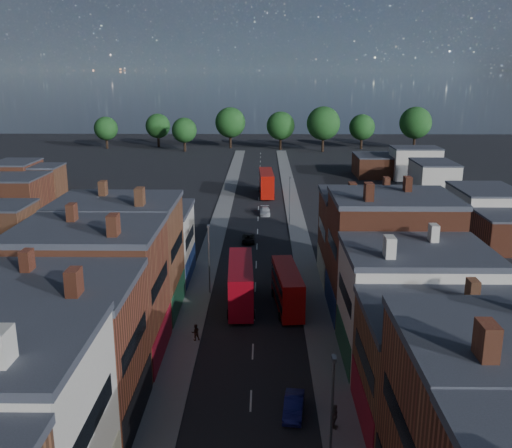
{
  "coord_description": "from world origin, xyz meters",
  "views": [
    {
      "loc": [
        0.93,
        -30.99,
        24.72
      ],
      "look_at": [
        0.0,
        37.84,
        6.15
      ],
      "focal_mm": 40.0,
      "sensor_mm": 36.0,
      "label": 1
    }
  ],
  "objects_px": {
    "bus_0": "(241,283)",
    "car_2": "(248,239)",
    "ped_1": "(196,332)",
    "car_1": "(294,406)",
    "bus_2": "(266,183)",
    "ped_3": "(335,416)",
    "car_3": "(265,211)",
    "bus_1": "(287,287)"
  },
  "relations": [
    {
      "from": "bus_0",
      "to": "car_2",
      "type": "relative_size",
      "value": 2.83
    },
    {
      "from": "bus_2",
      "to": "ped_1",
      "type": "xyz_separation_m",
      "value": [
        -6.93,
        -64.96,
        -1.76
      ]
    },
    {
      "from": "ped_1",
      "to": "bus_0",
      "type": "bearing_deg",
      "value": -133.21
    },
    {
      "from": "bus_1",
      "to": "car_2",
      "type": "bearing_deg",
      "value": 95.73
    },
    {
      "from": "ped_1",
      "to": "ped_3",
      "type": "relative_size",
      "value": 0.86
    },
    {
      "from": "bus_2",
      "to": "car_2",
      "type": "height_order",
      "value": "bus_2"
    },
    {
      "from": "bus_0",
      "to": "bus_1",
      "type": "relative_size",
      "value": 1.11
    },
    {
      "from": "car_2",
      "to": "ped_3",
      "type": "xyz_separation_m",
      "value": [
        7.34,
        -45.6,
        0.49
      ]
    },
    {
      "from": "bus_2",
      "to": "ped_3",
      "type": "distance_m",
      "value": 78.64
    },
    {
      "from": "car_2",
      "to": "ped_3",
      "type": "height_order",
      "value": "ped_3"
    },
    {
      "from": "ped_1",
      "to": "ped_3",
      "type": "distance_m",
      "value": 17.73
    },
    {
      "from": "car_2",
      "to": "ped_1",
      "type": "xyz_separation_m",
      "value": [
        -4.11,
        -32.07,
        0.36
      ]
    },
    {
      "from": "car_2",
      "to": "ped_3",
      "type": "distance_m",
      "value": 46.19
    },
    {
      "from": "bus_1",
      "to": "ped_1",
      "type": "height_order",
      "value": "bus_1"
    },
    {
      "from": "bus_0",
      "to": "ped_3",
      "type": "bearing_deg",
      "value": -73.66
    },
    {
      "from": "bus_0",
      "to": "ped_1",
      "type": "distance_m",
      "value": 9.66
    },
    {
      "from": "bus_1",
      "to": "car_1",
      "type": "relative_size",
      "value": 2.53
    },
    {
      "from": "ped_3",
      "to": "bus_0",
      "type": "bearing_deg",
      "value": 43.52
    },
    {
      "from": "car_1",
      "to": "car_3",
      "type": "relative_size",
      "value": 0.91
    },
    {
      "from": "bus_0",
      "to": "car_1",
      "type": "xyz_separation_m",
      "value": [
        4.72,
        -20.32,
        -1.94
      ]
    },
    {
      "from": "car_1",
      "to": "ped_1",
      "type": "distance_m",
      "value": 14.52
    },
    {
      "from": "bus_0",
      "to": "ped_1",
      "type": "relative_size",
      "value": 7.06
    },
    {
      "from": "bus_2",
      "to": "car_1",
      "type": "xyz_separation_m",
      "value": [
        1.72,
        -76.62,
        -2.02
      ]
    },
    {
      "from": "car_2",
      "to": "car_3",
      "type": "distance_m",
      "value": 17.09
    },
    {
      "from": "bus_0",
      "to": "car_3",
      "type": "distance_m",
      "value": 40.45
    },
    {
      "from": "car_1",
      "to": "bus_2",
      "type": "bearing_deg",
      "value": 97.98
    },
    {
      "from": "bus_1",
      "to": "bus_0",
      "type": "bearing_deg",
      "value": 166.67
    },
    {
      "from": "bus_1",
      "to": "car_3",
      "type": "relative_size",
      "value": 2.31
    },
    {
      "from": "car_2",
      "to": "ped_3",
      "type": "relative_size",
      "value": 2.15
    },
    {
      "from": "ped_1",
      "to": "bus_1",
      "type": "bearing_deg",
      "value": -157.02
    },
    {
      "from": "bus_1",
      "to": "ped_3",
      "type": "distance_m",
      "value": 21.7
    },
    {
      "from": "car_3",
      "to": "ped_3",
      "type": "relative_size",
      "value": 2.38
    },
    {
      "from": "bus_2",
      "to": "bus_1",
      "type": "bearing_deg",
      "value": -90.21
    },
    {
      "from": "ped_1",
      "to": "car_1",
      "type": "bearing_deg",
      "value": 107.78
    },
    {
      "from": "car_2",
      "to": "car_3",
      "type": "height_order",
      "value": "car_3"
    },
    {
      "from": "bus_0",
      "to": "ped_1",
      "type": "xyz_separation_m",
      "value": [
        -3.93,
        -8.66,
        -1.69
      ]
    },
    {
      "from": "car_1",
      "to": "ped_3",
      "type": "bearing_deg",
      "value": -27.0
    },
    {
      "from": "bus_2",
      "to": "bus_0",
      "type": "bearing_deg",
      "value": -95.27
    },
    {
      "from": "bus_0",
      "to": "bus_1",
      "type": "xyz_separation_m",
      "value": [
        5.0,
        -0.68,
        -0.27
      ]
    },
    {
      "from": "bus_1",
      "to": "ped_3",
      "type": "relative_size",
      "value": 5.5
    },
    {
      "from": "bus_0",
      "to": "car_3",
      "type": "relative_size",
      "value": 2.56
    },
    {
      "from": "bus_1",
      "to": "bus_2",
      "type": "distance_m",
      "value": 57.02
    }
  ]
}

